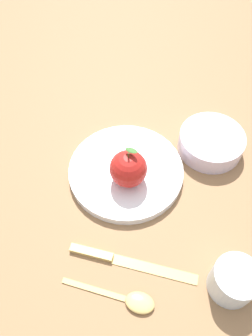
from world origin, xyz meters
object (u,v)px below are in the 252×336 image
Objects in this scene: apple at (128,169)px; side_bowl at (211,141)px; dinner_plate at (126,171)px; spoon at (130,300)px; cup at (234,280)px; knife at (121,260)px.

apple is 0.20m from side_bowl.
apple reaches higher than dinner_plate.
side_bowl is (0.15, -0.12, 0.01)m from dinner_plate.
spoon is at bearing -146.93° from dinner_plate.
cup is 0.47× the size of spoon.
cup is (-0.25, -0.15, 0.01)m from side_bowl.
knife is (-0.06, 0.18, -0.03)m from cup.
cup reaches higher than side_bowl.
spoon is at bearing -177.24° from side_bowl.
side_bowl is 1.82× the size of cup.
apple is 0.38× the size of knife.
cup is at bearing -150.01° from side_bowl.
spoon is at bearing 129.60° from cup.
knife is 0.07m from spoon.
dinner_plate is 1.46× the size of spoon.
knife is at bearing -153.32° from apple.
spoon is (-0.05, -0.05, 0.00)m from knife.
knife is at bearing 108.26° from cup.
apple is 1.12× the size of cup.
side_bowl is at bearing -31.20° from apple.
side_bowl reaches higher than dinner_plate.
side_bowl is (0.17, -0.10, -0.03)m from apple.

